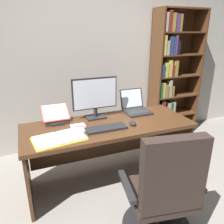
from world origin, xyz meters
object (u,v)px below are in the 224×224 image
at_px(office_chair, 163,197).
at_px(keyboard, 106,128).
at_px(monitor, 95,98).
at_px(reading_stand_with_book, 56,114).
at_px(desk, 106,137).
at_px(laptop, 135,107).
at_px(pen, 81,127).
at_px(bookshelf, 170,75).
at_px(open_binder, 59,138).
at_px(computer_mouse, 133,123).
at_px(notepad, 79,128).

distance_m(office_chair, keyboard, 0.85).
xyz_separation_m(monitor, reading_stand_with_book, (-0.44, 0.07, -0.16)).
bearing_deg(desk, reading_stand_with_book, 156.69).
bearing_deg(laptop, pen, -162.85).
xyz_separation_m(monitor, keyboard, (0.00, -0.35, -0.23)).
bearing_deg(pen, bookshelf, 27.07).
xyz_separation_m(desk, laptop, (0.45, 0.16, 0.25)).
bearing_deg(reading_stand_with_book, open_binder, -95.01).
distance_m(keyboard, computer_mouse, 0.30).
height_order(office_chair, notepad, office_chair).
bearing_deg(open_binder, computer_mouse, -4.20).
height_order(reading_stand_with_book, open_binder, reading_stand_with_book).
bearing_deg(pen, monitor, 43.98).
xyz_separation_m(bookshelf, monitor, (-1.47, -0.65, -0.04)).
relative_size(desk, bookshelf, 0.92).
xyz_separation_m(bookshelf, computer_mouse, (-1.17, -1.00, -0.25)).
bearing_deg(computer_mouse, monitor, 130.65).
relative_size(office_chair, open_binder, 1.99).
bearing_deg(bookshelf, notepad, -153.20).
bearing_deg(pen, laptop, 17.15).
height_order(laptop, notepad, laptop).
height_order(monitor, keyboard, monitor).
height_order(laptop, keyboard, laptop).
xyz_separation_m(desk, reading_stand_with_book, (-0.51, 0.22, 0.27)).
bearing_deg(pen, keyboard, -29.73).
relative_size(bookshelf, laptop, 5.80).
bearing_deg(keyboard, pen, 150.27).
bearing_deg(bookshelf, keyboard, -145.82).
relative_size(desk, pen, 12.91).
bearing_deg(monitor, pen, -136.02).
bearing_deg(desk, office_chair, -82.52).
relative_size(laptop, notepad, 1.62).
distance_m(desk, open_binder, 0.64).
height_order(open_binder, pen, open_binder).
bearing_deg(monitor, keyboard, -90.00).
bearing_deg(computer_mouse, bookshelf, 40.49).
relative_size(keyboard, pen, 3.00).
relative_size(computer_mouse, open_binder, 0.21).
height_order(laptop, reading_stand_with_book, laptop).
height_order(bookshelf, monitor, bookshelf).
xyz_separation_m(laptop, computer_mouse, (-0.22, -0.36, -0.03)).
bearing_deg(desk, keyboard, -109.75).
distance_m(laptop, pen, 0.78).
relative_size(desk, computer_mouse, 17.37).
xyz_separation_m(desk, bookshelf, (1.39, 0.80, 0.46)).
xyz_separation_m(bookshelf, laptop, (-0.95, -0.63, -0.22)).
xyz_separation_m(keyboard, notepad, (-0.25, 0.13, -0.01)).
height_order(computer_mouse, open_binder, computer_mouse).
xyz_separation_m(office_chair, reading_stand_with_book, (-0.63, 1.18, 0.37)).
bearing_deg(keyboard, reading_stand_with_book, 136.10).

